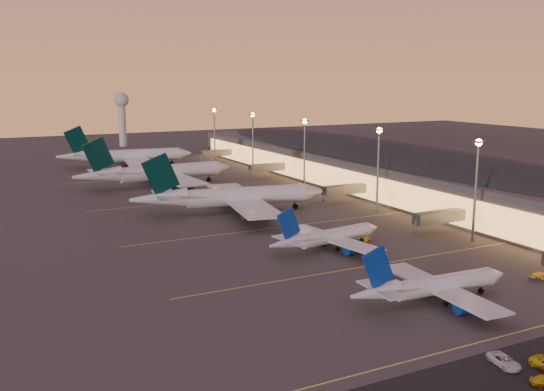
{
  "coord_description": "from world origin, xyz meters",
  "views": [
    {
      "loc": [
        -76.55,
        -108.86,
        40.34
      ],
      "look_at": [
        2.0,
        45.0,
        7.0
      ],
      "focal_mm": 40.0,
      "sensor_mm": 36.0,
      "label": 1
    }
  ],
  "objects": [
    {
      "name": "ground",
      "position": [
        0.0,
        0.0,
        0.0
      ],
      "size": [
        700.0,
        700.0,
        0.0
      ],
      "primitive_type": "plane",
      "color": "#42403D"
    },
    {
      "name": "airliner_narrow_south",
      "position": [
        -2.7,
        -28.37,
        3.15
      ],
      "size": [
        34.06,
        30.44,
        12.17
      ],
      "rotation": [
        0.0,
        0.0,
        -0.06
      ],
      "color": "silver",
      "rests_on": "ground"
    },
    {
      "name": "airliner_narrow_north",
      "position": [
        -1.03,
        10.11,
        3.08
      ],
      "size": [
        33.34,
        30.07,
        11.91
      ],
      "rotation": [
        0.0,
        0.0,
        0.15
      ],
      "color": "silver",
      "rests_on": "ground"
    },
    {
      "name": "airliner_wide_near",
      "position": [
        -5.53,
        57.82,
        4.97
      ],
      "size": [
        60.2,
        55.5,
        19.3
      ],
      "rotation": [
        0.0,
        0.0,
        -0.17
      ],
      "color": "silver",
      "rests_on": "ground"
    },
    {
      "name": "airliner_wide_mid",
      "position": [
        -12.18,
        113.79,
        5.15
      ],
      "size": [
        62.48,
        57.01,
        19.99
      ],
      "rotation": [
        0.0,
        0.0,
        0.06
      ],
      "color": "silver",
      "rests_on": "ground"
    },
    {
      "name": "airliner_wide_far",
      "position": [
        -9.7,
        171.48,
        5.08
      ],
      "size": [
        61.67,
        56.61,
        19.73
      ],
      "rotation": [
        0.0,
        0.0,
        -0.12
      ],
      "color": "silver",
      "rests_on": "ground"
    },
    {
      "name": "terminal_building",
      "position": [
        61.84,
        72.47,
        8.78
      ],
      "size": [
        56.35,
        255.0,
        17.46
      ],
      "color": "#49494E",
      "rests_on": "ground"
    },
    {
      "name": "light_masts",
      "position": [
        36.0,
        65.0,
        17.55
      ],
      "size": [
        2.2,
        217.2,
        25.9
      ],
      "color": "slate",
      "rests_on": "ground"
    },
    {
      "name": "radar_tower",
      "position": [
        10.0,
        260.0,
        21.87
      ],
      "size": [
        9.0,
        9.0,
        32.5
      ],
      "color": "silver",
      "rests_on": "ground"
    },
    {
      "name": "lane_markings",
      "position": [
        0.0,
        40.0,
        0.01
      ],
      "size": [
        90.0,
        180.36,
        0.0
      ],
      "color": "#D8C659",
      "rests_on": "ground"
    },
    {
      "name": "baggage_tug_a",
      "position": [
        25.61,
        -28.24,
        0.54
      ],
      "size": [
        4.18,
        2.19,
        1.19
      ],
      "rotation": [
        0.0,
        0.0,
        0.16
      ],
      "color": "yellow",
      "rests_on": "ground"
    },
    {
      "name": "baggage_tug_c",
      "position": [
        11.45,
        12.59,
        0.46
      ],
      "size": [
        3.54,
        1.87,
        1.0
      ],
      "rotation": [
        0.0,
        0.0,
        -0.16
      ],
      "color": "yellow",
      "rests_on": "ground"
    },
    {
      "name": "service_van_a",
      "position": [
        -10.44,
        -52.35,
        0.76
      ],
      "size": [
        3.36,
        5.82,
        1.53
      ],
      "primitive_type": "imported",
      "rotation": [
        0.0,
        0.0,
        -0.16
      ],
      "color": "silver",
      "rests_on": "ground"
    }
  ]
}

